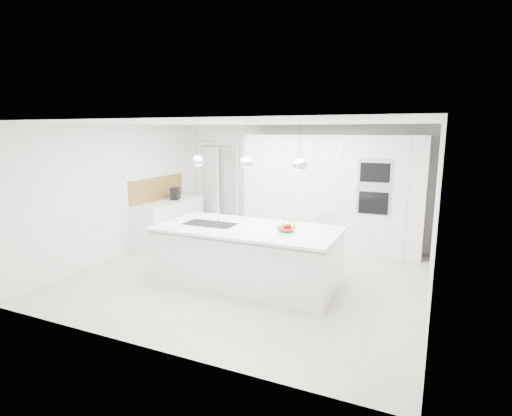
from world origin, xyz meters
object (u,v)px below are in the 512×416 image
at_px(island_base, 246,257).
at_px(bar_stool_left, 300,244).
at_px(bar_stool_right, 322,243).
at_px(fruit_bowl, 286,229).
at_px(espresso_machine, 175,194).

relative_size(island_base, bar_stool_left, 2.87).
distance_m(island_base, bar_stool_right, 1.35).
height_order(island_base, fruit_bowl, fruit_bowl).
xyz_separation_m(fruit_bowl, espresso_machine, (-3.17, 1.66, 0.10)).
distance_m(espresso_machine, bar_stool_right, 3.63).
height_order(fruit_bowl, bar_stool_left, bar_stool_left).
xyz_separation_m(fruit_bowl, bar_stool_left, (-0.03, 0.79, -0.45)).
bearing_deg(bar_stool_left, island_base, -116.57).
bearing_deg(espresso_machine, bar_stool_left, -34.31).
bearing_deg(bar_stool_right, fruit_bowl, -128.09).
height_order(bar_stool_left, bar_stool_right, bar_stool_right).
xyz_separation_m(island_base, espresso_machine, (-2.53, 1.71, 0.60)).
relative_size(espresso_machine, bar_stool_right, 0.25).
bearing_deg(island_base, espresso_machine, 146.00).
distance_m(island_base, espresso_machine, 3.11).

